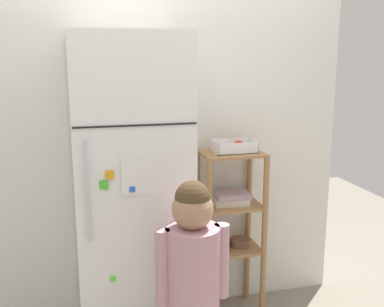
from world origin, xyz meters
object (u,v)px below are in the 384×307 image
child_standing (192,270)px  refrigerator (131,196)px  fruit_bin (236,148)px  pantry_shelf_unit (230,217)px

child_standing → refrigerator: bearing=112.2°
fruit_bin → refrigerator: bearing=-168.9°
refrigerator → child_standing: 0.62m
refrigerator → fruit_bin: bearing=11.1°
pantry_shelf_unit → fruit_bin: size_ratio=4.26×
child_standing → fruit_bin: size_ratio=4.37×
fruit_bin → child_standing: bearing=-123.9°
child_standing → fruit_bin: fruit_bin is taller
pantry_shelf_unit → fruit_bin: 0.45m
refrigerator → pantry_shelf_unit: refrigerator is taller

